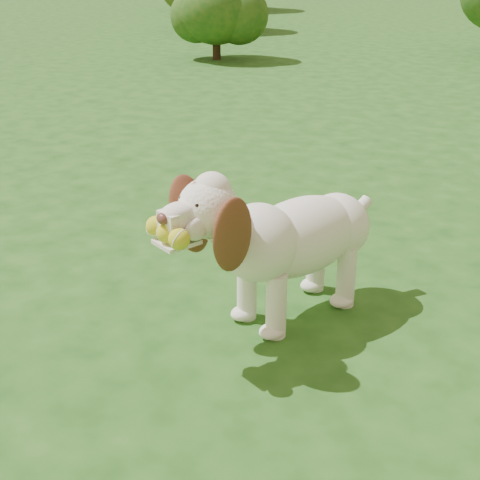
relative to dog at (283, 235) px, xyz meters
The scene contains 3 objects.
ground 0.61m from the dog, ahead, with size 80.00×80.00×0.00m, color #1A4513.
dog is the anchor object (origin of this frame).
shrub_a 7.29m from the dog, 124.19° to the left, with size 1.11×1.11×1.15m.
Camera 1 is at (0.71, -2.29, 1.55)m, focal length 50.00 mm.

